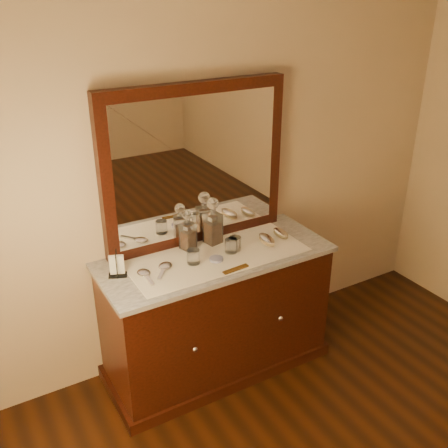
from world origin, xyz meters
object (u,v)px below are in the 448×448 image
Objects in this scene: hand_mirror_outer at (145,274)px; pin_dish at (216,259)px; hand_mirror_inner at (165,267)px; napkin_rack at (117,266)px; comb at (236,269)px; brush_far at (281,233)px; mirror_frame at (196,166)px; dresser_cabinet at (216,314)px; decanter_right at (213,225)px; brush_near at (267,240)px; decanter_left at (188,234)px.

pin_dish is at bearing -6.71° from hand_mirror_outer.
napkin_rack is at bearing 165.79° from hand_mirror_inner.
comb is 1.09× the size of napkin_rack.
brush_far is 0.96m from hand_mirror_outer.
napkin_rack is at bearing 150.68° from comb.
mirror_frame is at bearing 28.79° from hand_mirror_outer.
dresser_cabinet is at bearing 0.02° from hand_mirror_inner.
dresser_cabinet is 8.38× the size of comb.
pin_dish is 0.58m from napkin_rack.
hand_mirror_outer is at bearing -178.42° from dresser_cabinet.
brush_far reaches higher than hand_mirror_outer.
decanter_right is (0.06, 0.15, 0.56)m from dresser_cabinet.
dresser_cabinet is 0.59m from brush_near.
hand_mirror_outer is at bearing -151.21° from mirror_frame.
mirror_frame is at bearing 90.00° from dresser_cabinet.
decanter_left is at bearing 109.98° from pin_dish.
decanter_right reaches higher than dresser_cabinet.
decanter_right is 1.59× the size of hand_mirror_outer.
pin_dish is 0.55× the size of napkin_rack.
brush_far is at bearing 20.61° from comb.
pin_dish is 0.31m from hand_mirror_inner.
mirror_frame is 0.72m from brush_far.
brush_far is (1.09, -0.06, -0.04)m from napkin_rack.
hand_mirror_outer reaches higher than comb.
mirror_frame reaches higher than decanter_left.
mirror_frame is 0.72m from hand_mirror_outer.
brush_near is (0.47, -0.18, -0.08)m from decanter_left.
hand_mirror_inner is (-0.34, -0.00, 0.45)m from dresser_cabinet.
hand_mirror_inner is at bearing -146.43° from decanter_left.
decanter_left is at bearing 103.81° from comb.
brush_far is 0.83m from hand_mirror_inner.
hand_mirror_inner is at bearing -159.60° from decanter_right.
brush_far is (0.48, 0.22, 0.02)m from comb.
comb is 0.87× the size of hand_mirror_outer.
mirror_frame is 0.77m from napkin_rack.
dresser_cabinet is 0.58m from decanter_right.
pin_dish is 0.50× the size of comb.
comb is 0.41m from hand_mirror_inner.
decanter_right reaches higher than decanter_left.
hand_mirror_outer is (-0.47, -0.01, 0.45)m from dresser_cabinet.
decanter_left is at bearing 158.71° from brush_near.
napkin_rack reaches higher than hand_mirror_inner.
decanter_left is 0.86× the size of decanter_right.
comb is 0.63× the size of decanter_left.
brush_near is 0.88× the size of hand_mirror_outer.
comb is 0.39m from brush_near.
decanter_right is 0.44m from hand_mirror_inner.
decanter_right is at bearing -56.54° from mirror_frame.
comb is at bearing -87.31° from dresser_cabinet.
dresser_cabinet is 9.13× the size of napkin_rack.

